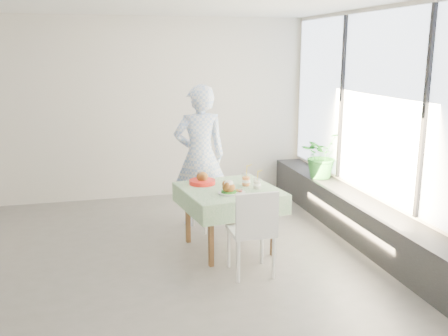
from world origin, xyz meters
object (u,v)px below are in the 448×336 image
object	(u,v)px
cafe_table	(229,211)
potted_plant	(321,155)
main_dish	(230,189)
juice_cup_orange	(246,180)
chair_near	(251,248)
chair_far	(210,208)
diner	(200,156)

from	to	relation	value
cafe_table	potted_plant	size ratio (longest dim) A/B	1.78
main_dish	cafe_table	bearing A→B (deg)	77.58
cafe_table	juice_cup_orange	distance (m)	0.41
chair_near	juice_cup_orange	distance (m)	0.94
chair_far	juice_cup_orange	bearing A→B (deg)	-69.18
cafe_table	main_dish	world-z (taller)	main_dish
main_dish	juice_cup_orange	bearing A→B (deg)	46.45
chair_far	diner	bearing A→B (deg)	122.48
chair_near	potted_plant	distance (m)	2.46
diner	potted_plant	size ratio (longest dim) A/B	2.81
diner	potted_plant	world-z (taller)	diner
main_dish	potted_plant	xyz separation A→B (m)	(1.70, 1.30, 0.04)
main_dish	chair_far	bearing A→B (deg)	90.28
diner	main_dish	bearing A→B (deg)	94.12
main_dish	chair_near	bearing A→B (deg)	-78.54
juice_cup_orange	potted_plant	bearing A→B (deg)	35.30
diner	juice_cup_orange	world-z (taller)	diner
chair_far	main_dish	bearing A→B (deg)	-89.72
chair_far	diner	world-z (taller)	diner
potted_plant	chair_near	bearing A→B (deg)	-132.01
chair_near	diner	xyz separation A→B (m)	(-0.20, 1.63, 0.65)
potted_plant	diner	bearing A→B (deg)	-175.39
cafe_table	chair_near	xyz separation A→B (m)	(0.05, -0.71, -0.17)
chair_far	main_dish	distance (m)	1.13
chair_far	main_dish	world-z (taller)	main_dish
cafe_table	chair_far	bearing A→B (deg)	94.08
cafe_table	potted_plant	world-z (taller)	potted_plant
cafe_table	main_dish	distance (m)	0.41
chair_far	potted_plant	size ratio (longest dim) A/B	1.30
diner	potted_plant	bearing A→B (deg)	-176.42
diner	juice_cup_orange	bearing A→B (deg)	112.05
cafe_table	chair_far	size ratio (longest dim) A/B	1.37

